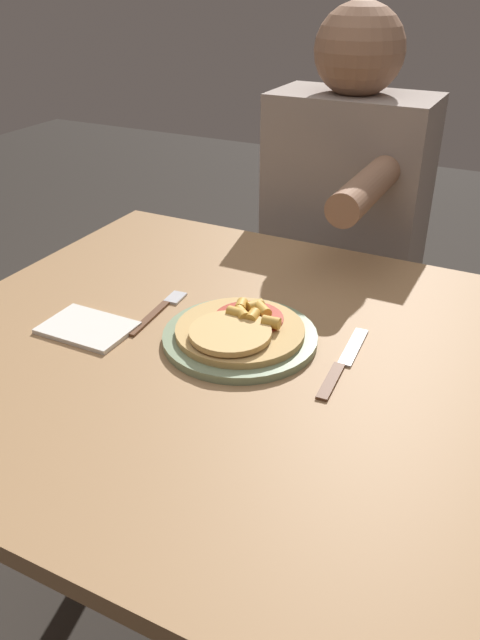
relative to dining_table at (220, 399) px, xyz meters
The scene contains 8 objects.
ground_plane 0.64m from the dining_table, ahead, with size 8.00×8.00×0.00m, color #2D2823.
dining_table is the anchor object (origin of this frame).
plate 0.13m from the dining_table, 41.74° to the left, with size 0.26×0.26×0.01m.
pizza 0.14m from the dining_table, 38.16° to the left, with size 0.22×0.22×0.04m.
fork 0.20m from the dining_table, 161.11° to the left, with size 0.03×0.18×0.00m.
knife 0.24m from the dining_table, ahead, with size 0.03×0.22×0.00m.
napkin 0.26m from the dining_table, 164.29° to the right, with size 0.15×0.11×0.01m.
person_diner 0.72m from the dining_table, 91.54° to the left, with size 0.39×0.52×1.24m.
Camera 1 is at (0.43, -0.77, 1.30)m, focal length 35.00 mm.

